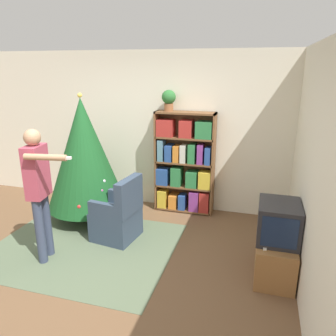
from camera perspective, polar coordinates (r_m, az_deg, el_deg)
ground_plane at (r=4.25m, az=-12.46°, el=-16.66°), size 14.00×14.00×0.00m
wall_back at (r=5.59m, az=-2.95°, el=6.52°), size 8.00×0.10×2.60m
wall_right at (r=3.28m, az=25.00°, el=-3.00°), size 0.10×8.00×2.60m
area_rug at (r=4.71m, az=-14.42°, el=-13.10°), size 2.41×1.98×0.01m
bookshelf at (r=5.34m, az=2.94°, el=0.56°), size 0.96×0.27×1.67m
tv_stand at (r=4.12m, az=18.09°, el=-14.50°), size 0.43×0.77×0.46m
television at (r=3.91m, az=18.71°, el=-8.85°), size 0.45×0.55×0.44m
game_remote at (r=3.79m, az=16.52°, el=-13.03°), size 0.04×0.12×0.02m
christmas_tree at (r=5.17m, az=-14.37°, el=2.38°), size 1.22×1.22×1.98m
armchair at (r=4.69m, az=-8.64°, el=-8.47°), size 0.64×0.63×0.92m
standing_person at (r=4.20m, az=-21.57°, el=-2.78°), size 0.68×0.46×1.67m
potted_plant at (r=5.21m, az=0.13°, el=11.95°), size 0.22×0.22×0.33m
book_pile_near_tree at (r=5.02m, az=-10.80°, el=-10.64°), size 0.19×0.17×0.04m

